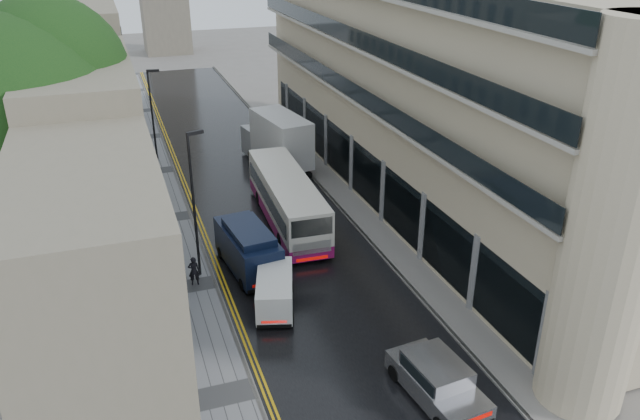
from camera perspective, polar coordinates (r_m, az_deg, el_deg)
road at (r=39.94m, az=-5.32°, el=0.34°), size 9.00×85.00×0.02m
left_sidewalk at (r=39.12m, az=-13.64°, el=-0.77°), size 2.70×85.00×0.12m
right_sidewalk at (r=41.39m, az=1.94°, el=1.42°), size 1.80×85.00×0.12m
old_shop_row at (r=39.35m, az=-20.18°, el=7.83°), size 4.50×56.00×12.00m
modern_block at (r=39.84m, az=9.59°, el=10.70°), size 8.00×40.00×14.00m
tree_near at (r=29.79m, az=-26.05°, el=3.50°), size 10.56×10.56×13.89m
tree_far at (r=42.35m, az=-24.00°, el=8.67°), size 9.24×9.24×12.46m
cream_bus at (r=34.14m, az=-3.65°, el=-1.31°), size 2.92×10.90×2.95m
white_lorry at (r=43.38m, az=-4.27°, el=5.41°), size 3.64×8.26×4.19m
silver_hatchback at (r=23.38m, az=11.09°, el=-17.83°), size 2.41×4.63×1.67m
white_van at (r=28.26m, az=-5.75°, el=-8.90°), size 2.64×4.10×1.72m
navy_van at (r=30.56m, az=-7.16°, el=-5.18°), size 2.60×5.32×2.61m
pedestrian at (r=31.48m, az=-11.45°, el=-5.47°), size 0.60×0.43×1.53m
lamp_post_near at (r=30.94m, az=-11.44°, el=0.24°), size 0.87×0.40×7.54m
lamp_post_far at (r=44.91m, az=-15.00°, el=7.61°), size 0.86×0.35×7.42m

